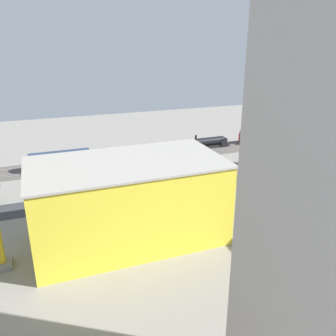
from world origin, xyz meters
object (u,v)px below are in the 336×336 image
object	(u,v)px
construction_building	(128,202)
box_truck_1	(96,202)
parked_car_3	(182,188)
street_tree_2	(262,151)
parked_car_0	(245,180)
street_tree_1	(253,153)
box_truck_0	(122,197)
traffic_light	(204,161)
parked_car_2	(203,185)
street_tree_3	(63,177)
platform_canopy_near	(120,156)
street_tree_5	(78,175)
locomotive	(210,143)
street_tree_0	(260,154)
platform_canopy_far	(117,151)
freight_coach_far	(60,160)
passenger_coach	(260,134)
parked_car_1	(227,181)

from	to	relation	value
construction_building	box_truck_1	xyz separation A→B (m)	(4.36, -15.98, -6.55)
parked_car_3	street_tree_2	bearing A→B (deg)	-164.06
parked_car_3	parked_car_0	bearing A→B (deg)	178.64
parked_car_3	box_truck_1	size ratio (longest dim) A/B	0.51
parked_car_3	street_tree_1	xyz separation A→B (m)	(-27.95, -8.78, 4.44)
parked_car_3	box_truck_0	xyz separation A→B (m)	(17.23, 2.36, 0.97)
parked_car_0	traffic_light	xyz separation A→B (m)	(9.56, -8.15, 4.09)
parked_car_2	traffic_light	xyz separation A→B (m)	(-3.74, -7.81, 4.02)
box_truck_1	street_tree_3	xyz separation A→B (m)	(6.86, -10.30, 3.48)
platform_canopy_near	street_tree_5	world-z (taller)	street_tree_5
street_tree_5	platform_canopy_near	bearing A→B (deg)	-137.00
locomotive	box_truck_0	bearing A→B (deg)	40.39
construction_building	street_tree_2	distance (m)	58.11
construction_building	street_tree_0	xyz separation A→B (m)	(-49.62, -27.19, -3.62)
box_truck_1	street_tree_2	world-z (taller)	street_tree_2
platform_canopy_far	freight_coach_far	bearing A→B (deg)	3.71
street_tree_5	traffic_light	world-z (taller)	street_tree_5
parked_car_3	platform_canopy_far	bearing A→B (deg)	-68.56
locomotive	street_tree_5	xyz separation A→B (m)	(52.05, 24.88, 2.85)
box_truck_0	street_tree_3	xyz separation A→B (m)	(13.40, -9.87, 3.44)
passenger_coach	street_tree_1	world-z (taller)	street_tree_1
construction_building	street_tree_3	bearing A→B (deg)	-67.79
parked_car_1	box_truck_1	bearing A→B (deg)	4.26
passenger_coach	construction_building	distance (m)	85.57
parked_car_3	street_tree_1	size ratio (longest dim) A/B	0.56
platform_canopy_far	construction_building	distance (m)	49.06
platform_canopy_far	parked_car_0	world-z (taller)	platform_canopy_far
platform_canopy_near	parked_car_3	size ratio (longest dim) A/B	10.33
locomotive	street_tree_1	world-z (taller)	street_tree_1
parked_car_1	street_tree_2	bearing A→B (deg)	-152.77
platform_canopy_far	box_truck_0	bearing A→B (deg)	79.93
locomotive	platform_canopy_far	bearing A→B (deg)	6.98
passenger_coach	parked_car_0	xyz separation A→B (m)	(27.98, 34.48, -2.37)
platform_canopy_far	passenger_coach	xyz separation A→B (m)	(-59.32, -4.55, -0.90)
platform_canopy_near	parked_car_0	bearing A→B (deg)	144.03
construction_building	street_tree_3	size ratio (longest dim) A/B	4.53
platform_canopy_far	street_tree_3	xyz separation A→B (m)	(19.05, 21.96, 1.25)
freight_coach_far	street_tree_0	world-z (taller)	street_tree_0
platform_canopy_far	street_tree_3	world-z (taller)	street_tree_3
traffic_light	parked_car_1	bearing A→B (deg)	116.88
platform_canopy_near	parked_car_3	xyz separation A→B (m)	(-12.06, 22.62, -3.39)
street_tree_2	street_tree_3	xyz separation A→B (m)	(62.17, 1.50, -0.15)
locomotive	parked_car_2	xyz separation A→B (m)	(19.06, 34.13, -1.16)
box_truck_1	street_tree_2	bearing A→B (deg)	-167.95
street_tree_0	parked_car_2	bearing A→B (deg)	19.77
parked_car_3	street_tree_2	size ratio (longest dim) A/B	0.55
platform_canopy_far	passenger_coach	world-z (taller)	passenger_coach
street_tree_5	traffic_light	xyz separation A→B (m)	(-36.73, 1.45, 0.01)
parked_car_0	box_truck_1	distance (m)	43.60
parked_car_1	street_tree_1	distance (m)	17.01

